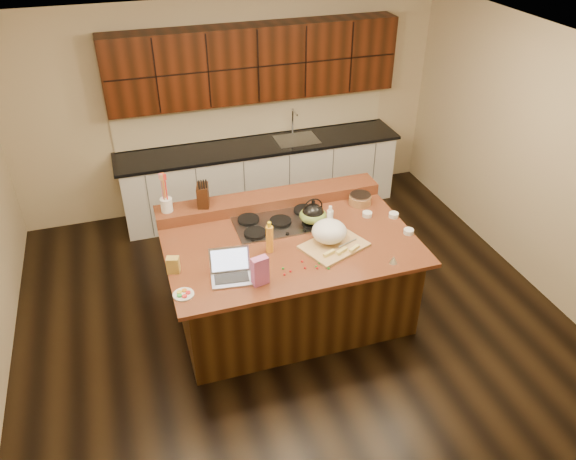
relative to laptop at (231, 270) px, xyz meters
name	(u,v)px	position (x,y,z in m)	size (l,w,h in m)	color
room	(290,201)	(0.67, 0.38, 0.36)	(5.52, 5.02, 2.72)	black
island	(290,277)	(0.67, 0.38, -0.52)	(2.40, 1.60, 0.92)	black
back_ledge	(269,200)	(0.67, 1.08, -0.01)	(2.40, 0.30, 0.12)	black
cooktop	(280,222)	(0.67, 0.68, -0.05)	(0.92, 0.52, 0.05)	gray
back_counter	(259,140)	(0.97, 2.61, 0.00)	(3.70, 0.66, 2.40)	silver
kettle	(313,213)	(0.97, 0.55, 0.08)	(0.22, 0.22, 0.20)	black
green_bowl	(313,215)	(0.97, 0.55, 0.05)	(0.27, 0.27, 0.15)	olive
laptop	(231,270)	(0.00, 0.00, 0.00)	(0.39, 0.32, 0.25)	#B7B7BC
oil_bottle	(270,239)	(0.43, 0.26, 0.07)	(0.07, 0.07, 0.27)	gold
vinegar_bottle	(330,222)	(1.08, 0.39, 0.06)	(0.06, 0.06, 0.25)	silver
wooden_tray	(330,235)	(1.02, 0.20, 0.04)	(0.69, 0.60, 0.23)	tan
ramekin_a	(409,231)	(1.82, 0.13, -0.04)	(0.10, 0.10, 0.04)	white
ramekin_b	(394,215)	(1.82, 0.46, -0.04)	(0.10, 0.10, 0.04)	white
ramekin_c	(367,214)	(1.57, 0.55, -0.04)	(0.10, 0.10, 0.04)	white
strainer_bowl	(360,200)	(1.60, 0.81, -0.02)	(0.24, 0.24, 0.09)	#996B3F
kitchen_timer	(394,259)	(1.46, -0.26, -0.03)	(0.08, 0.08, 0.07)	silver
pink_bag	(260,271)	(0.22, -0.18, 0.07)	(0.14, 0.08, 0.27)	#BF5A99
candy_plate	(183,294)	(-0.44, -0.14, -0.06)	(0.18, 0.18, 0.01)	white
package_box	(173,265)	(-0.47, 0.21, 0.01)	(0.11, 0.08, 0.15)	gold
utensil_crock	(167,205)	(-0.40, 1.08, 0.12)	(0.12, 0.12, 0.14)	white
knife_block	(203,195)	(-0.03, 1.08, 0.17)	(0.11, 0.19, 0.23)	black
gumdrop_0	(305,268)	(0.66, -0.10, -0.06)	(0.02, 0.02, 0.02)	red
gumdrop_1	(319,263)	(0.81, -0.07, -0.06)	(0.02, 0.02, 0.02)	#198C26
gumdrop_2	(284,274)	(0.45, -0.14, -0.06)	(0.02, 0.02, 0.02)	red
gumdrop_3	(329,268)	(0.86, -0.17, -0.06)	(0.02, 0.02, 0.02)	#198C26
gumdrop_4	(290,271)	(0.52, -0.11, -0.06)	(0.02, 0.02, 0.02)	red
gumdrop_5	(316,267)	(0.76, -0.11, -0.06)	(0.02, 0.02, 0.02)	#198C26
gumdrop_6	(302,261)	(0.66, 0.00, -0.06)	(0.02, 0.02, 0.02)	red
gumdrop_7	(283,268)	(0.47, -0.05, -0.06)	(0.02, 0.02, 0.02)	#198C26
gumdrop_8	(317,268)	(0.76, -0.14, -0.06)	(0.02, 0.02, 0.02)	red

